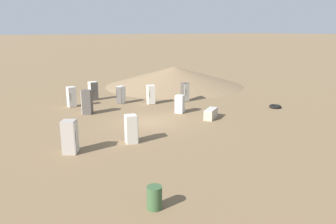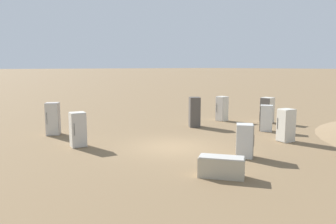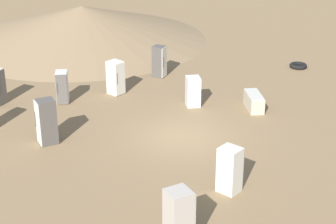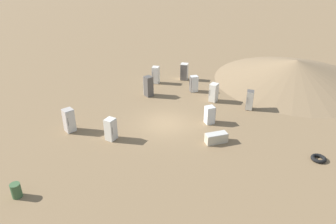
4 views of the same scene
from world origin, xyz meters
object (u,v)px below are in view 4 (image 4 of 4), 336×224
at_px(discarded_fridge_1, 148,86).
at_px(rusty_barrel, 16,190).
at_px(discarded_fridge_2, 69,120).
at_px(discarded_fridge_8, 156,75).
at_px(discarded_fridge_5, 250,100).
at_px(discarded_fridge_6, 194,84).
at_px(discarded_fridge_3, 210,115).
at_px(scrap_tire, 319,158).
at_px(discarded_fridge_4, 184,72).
at_px(discarded_fridge_9, 214,93).
at_px(discarded_fridge_0, 216,138).
at_px(discarded_fridge_7, 111,129).

xyz_separation_m(discarded_fridge_1, rusty_barrel, (1.70, 15.47, -0.52)).
xyz_separation_m(discarded_fridge_2, discarded_fridge_8, (-2.64, -11.29, -0.04)).
height_order(discarded_fridge_5, discarded_fridge_6, discarded_fridge_5).
distance_m(discarded_fridge_1, discarded_fridge_6, 4.48).
distance_m(discarded_fridge_3, discarded_fridge_6, 6.36).
distance_m(discarded_fridge_6, discarded_fridge_8, 4.35).
bearing_deg(scrap_tire, discarded_fridge_4, -40.14).
xyz_separation_m(discarded_fridge_1, scrap_tire, (-14.80, 5.75, -0.85)).
height_order(discarded_fridge_5, discarded_fridge_9, discarded_fridge_5).
relative_size(discarded_fridge_2, discarded_fridge_3, 1.27).
height_order(scrap_tire, rusty_barrel, rusty_barrel).
relative_size(discarded_fridge_1, discarded_fridge_2, 1.04).
bearing_deg(discarded_fridge_3, scrap_tire, 32.41).
height_order(discarded_fridge_0, discarded_fridge_8, discarded_fridge_8).
bearing_deg(discarded_fridge_6, discarded_fridge_1, 86.52).
bearing_deg(discarded_fridge_0, discarded_fridge_4, 171.03).
height_order(discarded_fridge_0, discarded_fridge_6, discarded_fridge_6).
relative_size(discarded_fridge_1, discarded_fridge_3, 1.33).
distance_m(discarded_fridge_1, discarded_fridge_7, 8.14).
relative_size(discarded_fridge_0, discarded_fridge_4, 0.95).
bearing_deg(discarded_fridge_9, discarded_fridge_5, -177.88).
bearing_deg(discarded_fridge_7, discarded_fridge_2, -80.47).
xyz_separation_m(discarded_fridge_3, discarded_fridge_9, (0.62, -4.12, 0.13)).
xyz_separation_m(discarded_fridge_0, discarded_fridge_3, (1.14, -2.69, 0.36)).
height_order(discarded_fridge_2, discarded_fridge_8, discarded_fridge_2).
xyz_separation_m(discarded_fridge_4, discarded_fridge_7, (1.55, 13.20, -0.03)).
height_order(discarded_fridge_9, scrap_tire, discarded_fridge_9).
distance_m(discarded_fridge_7, rusty_barrel, 7.66).
distance_m(discarded_fridge_8, scrap_tire, 17.74).
xyz_separation_m(discarded_fridge_0, discarded_fridge_9, (1.76, -6.81, 0.49)).
distance_m(discarded_fridge_0, scrap_tire, 6.97).
relative_size(discarded_fridge_4, discarded_fridge_6, 1.11).
height_order(discarded_fridge_8, discarded_fridge_9, discarded_fridge_8).
bearing_deg(discarded_fridge_7, discarded_fridge_0, 116.08).
relative_size(discarded_fridge_0, discarded_fridge_9, 0.98).
height_order(discarded_fridge_0, scrap_tire, discarded_fridge_0).
bearing_deg(discarded_fridge_3, discarded_fridge_8, -171.88).
xyz_separation_m(discarded_fridge_1, discarded_fridge_9, (-6.08, -0.89, -0.11)).
distance_m(discarded_fridge_4, discarded_fridge_8, 3.13).
height_order(discarded_fridge_4, rusty_barrel, discarded_fridge_4).
bearing_deg(discarded_fridge_7, discarded_fridge_1, -167.50).
height_order(discarded_fridge_1, discarded_fridge_8, discarded_fridge_1).
distance_m(discarded_fridge_8, discarded_fridge_9, 6.98).
bearing_deg(discarded_fridge_0, discarded_fridge_1, -164.12).
bearing_deg(discarded_fridge_7, scrap_tire, 108.91).
distance_m(discarded_fridge_3, discarded_fridge_4, 9.56).
bearing_deg(scrap_tire, discarded_fridge_3, -17.26).
bearing_deg(discarded_fridge_1, discarded_fridge_9, -49.23).
relative_size(discarded_fridge_1, scrap_tire, 1.93).
bearing_deg(discarded_fridge_0, discarded_fridge_3, 165.93).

